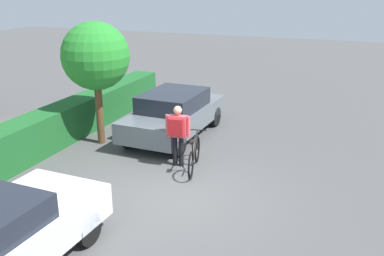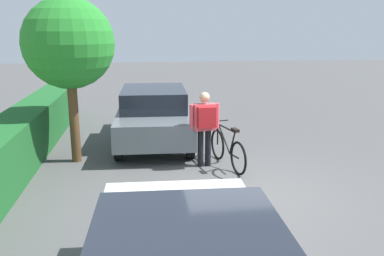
# 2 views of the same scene
# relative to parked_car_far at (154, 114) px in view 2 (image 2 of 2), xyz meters

# --- Properties ---
(ground_plane) EXTENTS (60.00, 60.00, 0.00)m
(ground_plane) POSITION_rel_parked_car_far_xyz_m (-3.72, -1.58, -0.77)
(ground_plane) COLOR #4B4B4B
(parked_car_far) EXTENTS (4.33, 1.98, 1.45)m
(parked_car_far) POSITION_rel_parked_car_far_xyz_m (0.00, 0.00, 0.00)
(parked_car_far) COLOR slate
(parked_car_far) RESTS_ON ground
(bicycle) EXTENTS (1.77, 0.58, 0.94)m
(bicycle) POSITION_rel_parked_car_far_xyz_m (-2.18, -1.51, -0.37)
(bicycle) COLOR black
(bicycle) RESTS_ON ground
(person_rider) EXTENTS (0.39, 0.66, 1.65)m
(person_rider) POSITION_rel_parked_car_far_xyz_m (-2.11, -1.02, 0.23)
(person_rider) COLOR black
(person_rider) RESTS_ON ground
(tree_kerbside) EXTENTS (1.96, 1.96, 3.63)m
(tree_kerbside) POSITION_rel_parked_car_far_xyz_m (-1.36, 1.83, 1.87)
(tree_kerbside) COLOR brown
(tree_kerbside) RESTS_ON ground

